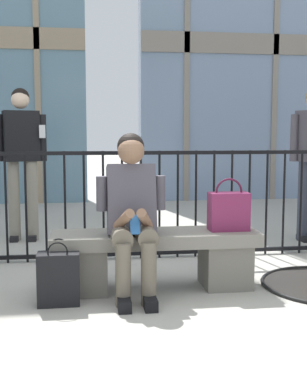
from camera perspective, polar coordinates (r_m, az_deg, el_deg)
The scene contains 7 objects.
ground_plane at distance 4.04m, azimuth 0.20°, elevation -10.78°, with size 60.00×60.00×0.00m, color #B2ADA3.
stone_bench at distance 3.97m, azimuth 0.20°, elevation -7.04°, with size 1.60×0.44×0.45m.
seated_person_with_phone at distance 3.75m, azimuth -2.40°, elevation -1.96°, with size 0.52×0.66×1.21m.
handbag_on_bench at distance 4.02m, azimuth 8.44°, elevation -2.08°, with size 0.31×0.16×0.41m.
shopping_bag at distance 3.70m, azimuth -10.62°, elevation -9.49°, with size 0.29×0.18×0.46m.
bystander_further_back at distance 5.89m, azimuth -14.60°, elevation 4.37°, with size 0.55×0.32×1.71m.
plaza_railing at distance 4.88m, azimuth -1.42°, elevation -1.40°, with size 8.66×0.04×1.05m.
Camera 1 is at (-0.55, -3.82, 1.21)m, focal length 47.43 mm.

